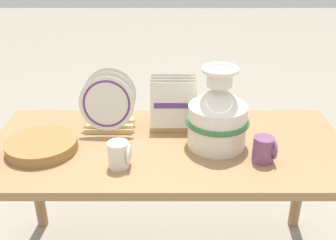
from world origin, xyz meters
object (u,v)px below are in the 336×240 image
Objects in this scene: mug_cream_glaze at (120,155)px; mug_plum_glaze at (264,149)px; dish_rack_square_plates at (173,109)px; dish_rack_round_plates at (109,107)px; wicker_charger_stack at (42,145)px; ceramic_vase at (218,114)px.

mug_plum_glaze is at bearing 4.03° from mug_cream_glaze.
dish_rack_square_plates is 0.40m from mug_cream_glaze.
dish_rack_round_plates is 0.68m from mug_plum_glaze.
dish_rack_square_plates is at bearing 22.79° from wicker_charger_stack.
mug_cream_glaze is at bearing -175.97° from mug_plum_glaze.
ceramic_vase is at bearing 23.65° from mug_cream_glaze.
mug_cream_glaze is 0.55m from mug_plum_glaze.
ceramic_vase is 0.71m from wicker_charger_stack.
dish_rack_round_plates is at bearing 156.39° from mug_plum_glaze.
dish_rack_square_plates is at bearing 138.50° from mug_plum_glaze.
ceramic_vase is 0.48m from dish_rack_round_plates.
mug_plum_glaze is at bearing -41.50° from dish_rack_square_plates.
dish_rack_round_plates is 0.32m from wicker_charger_stack.
dish_rack_round_plates reaches higher than mug_plum_glaze.
dish_rack_square_plates is at bearing 134.72° from ceramic_vase.
dish_rack_round_plates is at bearing 37.97° from wicker_charger_stack.
dish_rack_round_plates is (-0.46, 0.15, -0.04)m from ceramic_vase.
mug_plum_glaze is at bearing -5.27° from wicker_charger_stack.
ceramic_vase is 3.31× the size of mug_cream_glaze.
wicker_charger_stack is 2.77× the size of mug_cream_glaze.
mug_cream_glaze is 1.00× the size of mug_plum_glaze.
dish_rack_round_plates is 2.52× the size of mug_plum_glaze.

